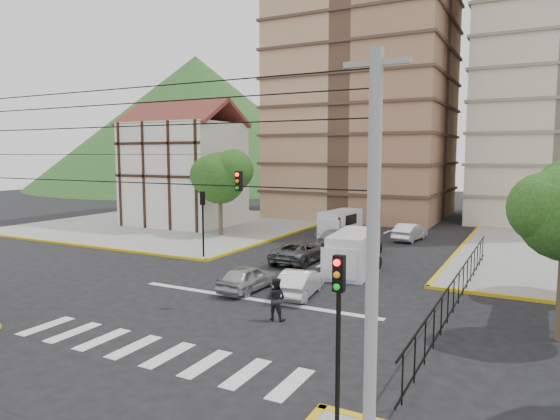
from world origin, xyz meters
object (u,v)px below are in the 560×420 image
Objects in this scene: car_silver_front_left at (247,278)px; pedestrian_crosswalk at (276,299)px; van_right_lane at (352,254)px; traffic_light_se at (338,313)px; van_left_lane at (339,224)px; traffic_light_nw at (203,213)px; car_white_front_right at (300,282)px.

car_silver_front_left is 4.84m from pedestrian_crosswalk.
pedestrian_crosswalk is (-0.11, -9.35, -0.26)m from van_right_lane.
traffic_light_se is 0.87× the size of van_left_lane.
traffic_light_nw is at bearing -104.22° from van_left_lane.
traffic_light_nw is 10.49m from van_right_lane.
traffic_light_nw is at bearing 177.38° from van_right_lane.
car_silver_front_left is (-3.56, -5.98, -0.52)m from van_right_lane.
van_right_lane is 6.98m from car_silver_front_left.
van_left_lane is 22.23m from pedestrian_crosswalk.
traffic_light_nw is 0.79× the size of van_right_lane.
car_white_front_right reaches higher than car_silver_front_left.
van_right_lane reaches higher than pedestrian_crosswalk.
van_left_lane is at bearing 69.36° from traffic_light_nw.
car_white_front_right is (-0.75, -5.58, -0.50)m from van_right_lane.
car_silver_front_left is (6.73, -5.37, -2.45)m from traffic_light_nw.
pedestrian_crosswalk is at bearing -69.64° from van_left_lane.
traffic_light_nw is at bearing -35.68° from car_white_front_right.
traffic_light_se reaches higher than pedestrian_crosswalk.
traffic_light_nw is 8.95m from car_silver_front_left.
traffic_light_se is at bearing -45.00° from traffic_light_nw.
traffic_light_se is 0.79× the size of van_right_lane.
pedestrian_crosswalk is at bearing 91.53° from car_white_front_right.
van_left_lane is (-5.46, 12.22, -0.11)m from van_right_lane.
van_left_lane is (-10.77, 28.43, -2.04)m from traffic_light_se.
pedestrian_crosswalk is (0.64, -3.77, 0.24)m from car_white_front_right.
pedestrian_crosswalk is (5.35, -21.57, -0.15)m from van_left_lane.
van_left_lane is at bearing 110.75° from traffic_light_se.
van_right_lane is 13.38m from van_left_lane.
van_left_lane is at bearing -80.02° from pedestrian_crosswalk.
car_silver_front_left is (-8.87, 10.23, -2.45)m from traffic_light_se.
pedestrian_crosswalk reaches higher than car_white_front_right.
traffic_light_se is 2.39× the size of pedestrian_crosswalk.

